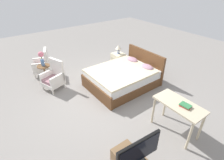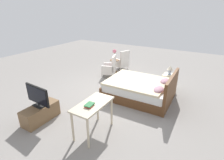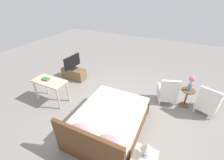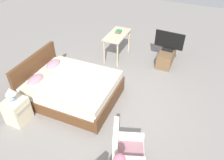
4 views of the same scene
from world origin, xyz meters
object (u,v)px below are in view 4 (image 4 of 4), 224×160
at_px(nightstand, 17,111).
at_px(book_stack, 119,32).
at_px(tv_flatscreen, 169,41).
at_px(tv_stand, 166,56).
at_px(vanity_desk, 117,38).
at_px(table_lamp, 10,93).
at_px(bed, 70,88).
at_px(armchair_by_window_right, 126,151).

relative_size(nightstand, book_stack, 2.44).
height_order(tv_flatscreen, book_stack, tv_flatscreen).
bearing_deg(book_stack, tv_stand, -82.66).
height_order(tv_stand, vanity_desk, vanity_desk).
distance_m(table_lamp, tv_flatscreen, 4.30).
xyz_separation_m(tv_flatscreen, book_stack, (-0.19, 1.47, 0.09)).
distance_m(bed, nightstand, 1.25).
bearing_deg(nightstand, vanity_desk, -15.54).
bearing_deg(bed, vanity_desk, -7.31).
distance_m(armchair_by_window_right, vanity_desk, 3.66).
height_order(tv_stand, tv_flatscreen, tv_flatscreen).
bearing_deg(nightstand, table_lamp, 90.00).
xyz_separation_m(bed, tv_flatscreen, (2.50, -1.74, 0.42)).
distance_m(bed, vanity_desk, 2.23).
bearing_deg(armchair_by_window_right, tv_stand, 1.39).
xyz_separation_m(armchair_by_window_right, tv_flatscreen, (3.62, 0.09, 0.34)).
bearing_deg(tv_stand, book_stack, 97.34).
height_order(table_lamp, book_stack, table_lamp).
height_order(bed, nightstand, bed).
xyz_separation_m(bed, tv_stand, (2.49, -1.74, -0.09)).
bearing_deg(nightstand, book_stack, -14.87).
bearing_deg(nightstand, armchair_by_window_right, -90.93).
height_order(armchair_by_window_right, vanity_desk, armchair_by_window_right).
xyz_separation_m(nightstand, book_stack, (3.39, -0.90, 0.52)).
bearing_deg(vanity_desk, tv_flatscreen, -77.83).
relative_size(armchair_by_window_right, book_stack, 3.92).
height_order(tv_flatscreen, vanity_desk, tv_flatscreen).
height_order(armchair_by_window_right, table_lamp, armchair_by_window_right).
bearing_deg(table_lamp, tv_stand, -33.55).
distance_m(armchair_by_window_right, nightstand, 2.46).
distance_m(armchair_by_window_right, tv_flatscreen, 3.64).
distance_m(armchair_by_window_right, table_lamp, 2.50).
bearing_deg(armchair_by_window_right, table_lamp, 89.07).
xyz_separation_m(nightstand, tv_stand, (3.58, -2.37, -0.07)).
distance_m(tv_flatscreen, vanity_desk, 1.50).
bearing_deg(bed, tv_stand, -34.99).
bearing_deg(vanity_desk, book_stack, 3.66).
relative_size(tv_stand, tv_flatscreen, 1.17).
relative_size(nightstand, tv_flatscreen, 0.70).
xyz_separation_m(bed, armchair_by_window_right, (-1.13, -1.83, 0.08)).
relative_size(nightstand, tv_stand, 0.60).
distance_m(armchair_by_window_right, tv_stand, 3.62).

